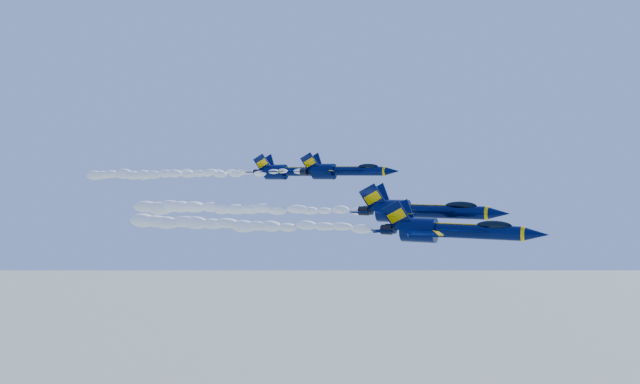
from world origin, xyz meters
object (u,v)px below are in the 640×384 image
at_px(jet_second, 422,211).
at_px(jet_fourth, 293,171).
at_px(jet_lead, 451,230).
at_px(jet_third, 343,171).

distance_m(jet_second, jet_fourth, 29.44).
xyz_separation_m(jet_lead, jet_third, (-21.56, 17.69, 6.95)).
xyz_separation_m(jet_second, jet_fourth, (-26.09, 12.60, 5.23)).
bearing_deg(jet_second, jet_third, 148.50).
bearing_deg(jet_third, jet_lead, -39.37).
height_order(jet_third, jet_fourth, jet_fourth).
height_order(jet_lead, jet_second, jet_second).
relative_size(jet_lead, jet_second, 0.96).
bearing_deg(jet_third, jet_second, -31.50).
relative_size(jet_lead, jet_third, 1.16).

